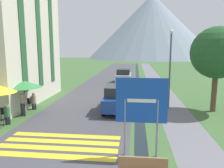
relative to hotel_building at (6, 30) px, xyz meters
The scene contains 19 objects.
ground_plane 13.65m from the hotel_building, 40.41° to the left, with size 160.00×160.00×0.00m, color #3D6033.
road 20.14m from the hotel_building, 69.04° to the left, with size 6.40×60.00×0.01m.
footpath 22.95m from the hotel_building, 54.17° to the left, with size 2.20×60.00×0.01m.
drainage_channel 21.68m from the hotel_building, 59.52° to the left, with size 0.60×60.00×0.00m.
crosswalk_marking 11.92m from the hotel_building, 48.50° to the right, with size 5.44×2.54×0.01m.
mountain_distant 88.58m from the hotel_building, 78.69° to the left, with size 57.30×57.30×28.35m.
hotel_building is the anchor object (origin of this frame).
road_sign 14.02m from the hotel_building, 38.68° to the right, with size 2.02×0.11×3.21m.
parked_car_near 10.45m from the hotel_building, 12.70° to the right, with size 1.70×3.99×1.82m.
parked_car_far 14.74m from the hotel_building, 50.72° to the left, with size 1.96×4.17×1.82m.
cafe_chair_far_right 6.23m from the hotel_building, 34.17° to the right, with size 0.40×0.40×0.85m.
cafe_chair_near_left 7.64m from the hotel_building, 63.23° to the right, with size 0.40×0.40×0.85m.
cafe_chair_far_left 6.37m from the hotel_building, 41.08° to the right, with size 0.40×0.40×0.85m.
cafe_umbrella_middle_green 5.84m from the hotel_building, 47.14° to the right, with size 2.21×2.21×2.21m.
person_seated_near 8.10m from the hotel_building, 61.06° to the right, with size 0.32×0.32×1.24m.
person_standing_terrace 6.94m from the hotel_building, 51.21° to the right, with size 0.32×0.32×1.68m.
person_seated_far 6.42m from the hotel_building, 36.58° to the right, with size 0.32×0.32×1.23m.
streetlamp 13.02m from the hotel_building, ahead, with size 0.28×0.28×5.62m.
tree_by_path 15.89m from the hotel_building, ahead, with size 3.51×3.51×5.82m.
Camera 1 is at (0.90, -4.82, 4.32)m, focal length 35.00 mm.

